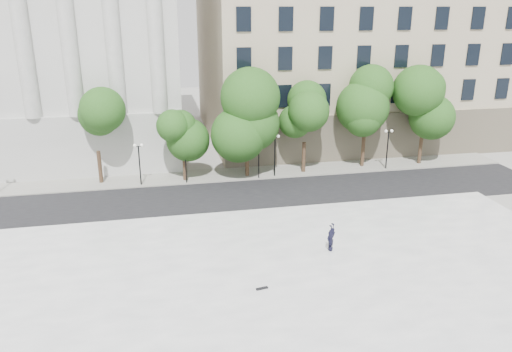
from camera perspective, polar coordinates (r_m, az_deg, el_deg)
The scene contains 12 objects.
ground at distance 26.52m, azimuth 0.28°, elevation -16.67°, with size 160.00×160.00×0.00m, color #A8A59E.
plaza at distance 28.85m, azimuth -0.97°, elevation -12.91°, with size 44.00×22.00×0.45m, color white.
street at distance 42.28m, azimuth -4.71°, elevation -2.60°, with size 60.00×8.00×0.02m, color black.
far_sidewalk at distance 47.87m, azimuth -5.60°, elevation 0.03°, with size 60.00×4.00×0.12m, color #9B998F.
building_west at distance 61.07m, azimuth -24.24°, elevation 14.87°, with size 31.50×27.65×25.60m.
building_east at distance 64.97m, azimuth 10.96°, elevation 14.72°, with size 36.00×26.15×23.00m.
traffic_light_west at distance 45.05m, azimuth -8.14°, elevation 3.52°, with size 0.49×1.68×4.17m.
traffic_light_east at distance 45.90m, azimuth 0.32°, elevation 4.03°, with size 0.66×1.76×4.19m.
person_lying at distance 32.79m, azimuth 8.49°, elevation -8.03°, with size 0.67×0.44×1.84m, color black.
skateboard at distance 28.51m, azimuth 0.69°, elevation -12.71°, with size 0.69×0.18×0.07m, color black.
street_trees at distance 47.39m, azimuth 4.09°, elevation 6.96°, with size 35.79×5.22×8.20m.
lamp_posts at distance 45.69m, azimuth -5.86°, elevation 2.77°, with size 36.93×0.28×4.34m.
Camera 1 is at (-4.44, -21.14, 15.38)m, focal length 35.00 mm.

